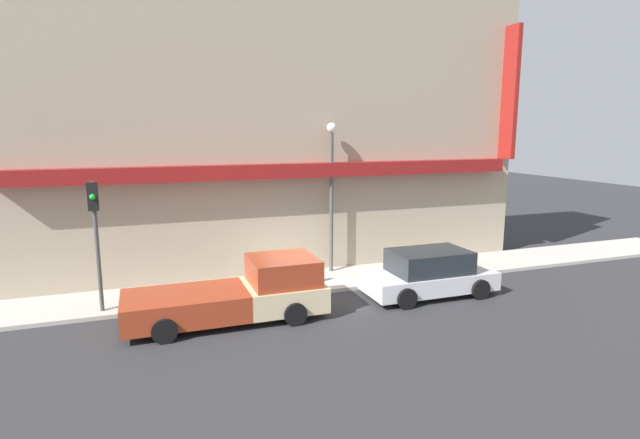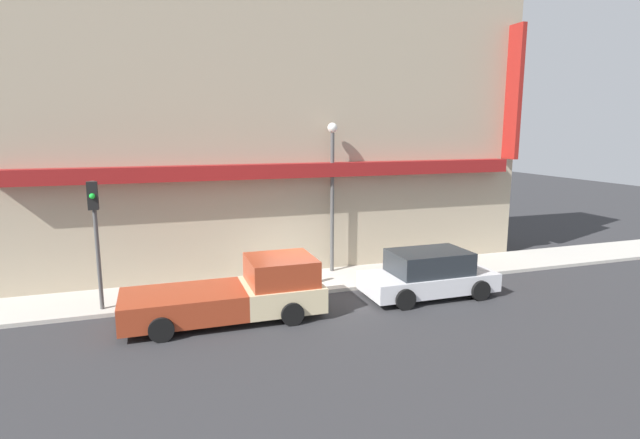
{
  "view_description": "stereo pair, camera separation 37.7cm",
  "coord_description": "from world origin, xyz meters",
  "px_view_note": "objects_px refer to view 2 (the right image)",
  "views": [
    {
      "loc": [
        -4.88,
        -14.83,
        5.35
      ],
      "look_at": [
        0.82,
        1.0,
        2.33
      ],
      "focal_mm": 28.0,
      "sensor_mm": 36.0,
      "label": 1
    },
    {
      "loc": [
        -4.52,
        -14.95,
        5.35
      ],
      "look_at": [
        0.82,
        1.0,
        2.33
      ],
      "focal_mm": 28.0,
      "sensor_mm": 36.0,
      "label": 2
    }
  ],
  "objects_px": {
    "parked_car": "(429,274)",
    "fire_hydrant": "(316,273)",
    "pickup_truck": "(238,293)",
    "street_lamp": "(332,180)",
    "traffic_light": "(95,223)"
  },
  "relations": [
    {
      "from": "parked_car",
      "to": "fire_hydrant",
      "type": "relative_size",
      "value": 6.32
    },
    {
      "from": "pickup_truck",
      "to": "fire_hydrant",
      "type": "height_order",
      "value": "pickup_truck"
    },
    {
      "from": "street_lamp",
      "to": "traffic_light",
      "type": "relative_size",
      "value": 1.44
    },
    {
      "from": "parked_car",
      "to": "traffic_light",
      "type": "distance_m",
      "value": 10.31
    },
    {
      "from": "fire_hydrant",
      "to": "traffic_light",
      "type": "distance_m",
      "value": 7.21
    },
    {
      "from": "fire_hydrant",
      "to": "street_lamp",
      "type": "bearing_deg",
      "value": 49.45
    },
    {
      "from": "street_lamp",
      "to": "fire_hydrant",
      "type": "bearing_deg",
      "value": -130.55
    },
    {
      "from": "traffic_light",
      "to": "pickup_truck",
      "type": "bearing_deg",
      "value": -23.03
    },
    {
      "from": "traffic_light",
      "to": "street_lamp",
      "type": "bearing_deg",
      "value": 12.42
    },
    {
      "from": "parked_car",
      "to": "street_lamp",
      "type": "height_order",
      "value": "street_lamp"
    },
    {
      "from": "parked_car",
      "to": "traffic_light",
      "type": "relative_size",
      "value": 1.13
    },
    {
      "from": "pickup_truck",
      "to": "parked_car",
      "type": "relative_size",
      "value": 1.3
    },
    {
      "from": "street_lamp",
      "to": "traffic_light",
      "type": "distance_m",
      "value": 8.07
    },
    {
      "from": "pickup_truck",
      "to": "street_lamp",
      "type": "bearing_deg",
      "value": 37.44
    },
    {
      "from": "pickup_truck",
      "to": "street_lamp",
      "type": "relative_size",
      "value": 1.02
    }
  ]
}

